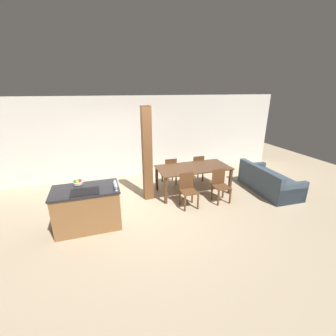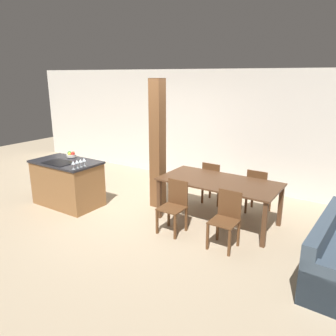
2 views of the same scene
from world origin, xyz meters
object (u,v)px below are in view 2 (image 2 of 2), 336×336
at_px(dining_chair_near_right, 226,218).
at_px(dining_chair_far_right, 258,191).
at_px(dining_table, 219,185).
at_px(dining_chair_far_left, 213,182).
at_px(timber_post, 158,145).
at_px(wine_glass_near, 73,163).
at_px(wine_glass_far, 80,161).
at_px(wine_glass_middle, 77,162).
at_px(wine_glass_end, 84,160).
at_px(fruit_bowl, 71,155).
at_px(dining_chair_near_left, 174,205).
at_px(kitchen_island, 68,183).

relative_size(dining_chair_near_right, dining_chair_far_right, 1.00).
relative_size(dining_table, dining_chair_far_left, 2.37).
height_order(dining_table, timber_post, timber_post).
distance_m(dining_chair_far_left, timber_post, 1.38).
xyz_separation_m(wine_glass_near, dining_chair_far_right, (2.76, 2.00, -0.58)).
bearing_deg(dining_table, wine_glass_near, -151.31).
xyz_separation_m(wine_glass_far, dining_chair_near_right, (2.76, 0.35, -0.58)).
xyz_separation_m(wine_glass_far, dining_chair_far_right, (2.76, 1.82, -0.58)).
xyz_separation_m(wine_glass_middle, dining_chair_near_right, (2.76, 0.43, -0.58)).
xyz_separation_m(wine_glass_end, dining_table, (2.30, 1.00, -0.35)).
bearing_deg(fruit_bowl, dining_chair_far_left, 28.16).
bearing_deg(dining_chair_near_right, fruit_bowl, 178.52).
xyz_separation_m(fruit_bowl, timber_post, (1.72, 0.68, 0.28)).
xyz_separation_m(dining_chair_near_right, dining_chair_far_left, (-0.94, 1.48, 0.00)).
relative_size(wine_glass_middle, dining_chair_near_left, 0.17).
xyz_separation_m(kitchen_island, timber_post, (1.57, 0.95, 0.80)).
distance_m(fruit_bowl, wine_glass_end, 0.84).
bearing_deg(kitchen_island, wine_glass_middle, -21.87).
distance_m(wine_glass_end, dining_table, 2.53).
relative_size(wine_glass_middle, wine_glass_end, 1.00).
xyz_separation_m(wine_glass_middle, timber_post, (0.95, 1.20, 0.21)).
distance_m(kitchen_island, dining_table, 3.06).
relative_size(kitchen_island, wine_glass_middle, 9.00).
bearing_deg(wine_glass_middle, dining_table, 27.02).
height_order(wine_glass_middle, timber_post, timber_post).
bearing_deg(dining_chair_far_right, dining_table, 57.63).
bearing_deg(fruit_bowl, dining_chair_near_left, -2.02).
distance_m(dining_table, dining_chair_near_right, 0.90).
bearing_deg(dining_chair_far_left, wine_glass_near, 47.52).
xyz_separation_m(wine_glass_near, dining_chair_near_left, (1.83, 0.52, -0.58)).
xyz_separation_m(wine_glass_near, wine_glass_far, (0.00, 0.17, 0.00)).
xyz_separation_m(dining_chair_near_left, dining_chair_far_right, (0.94, 1.48, 0.00)).
bearing_deg(wine_glass_near, wine_glass_end, 90.00).
bearing_deg(dining_table, wine_glass_middle, -152.98).
relative_size(wine_glass_far, dining_chair_near_right, 0.17).
bearing_deg(wine_glass_end, wine_glass_far, -90.00).
height_order(wine_glass_near, wine_glass_end, same).
bearing_deg(dining_chair_near_right, wine_glass_end, -174.62).
height_order(wine_glass_far, dining_table, wine_glass_far).
bearing_deg(wine_glass_middle, timber_post, 51.45).
bearing_deg(wine_glass_middle, dining_chair_far_right, 34.64).
xyz_separation_m(dining_chair_near_left, dining_chair_far_left, (0.00, 1.48, 0.00)).
relative_size(kitchen_island, fruit_bowl, 6.79).
xyz_separation_m(wine_glass_end, dining_chair_near_left, (1.83, 0.26, -0.58)).
relative_size(wine_glass_near, dining_chair_far_right, 0.17).
relative_size(wine_glass_end, dining_chair_far_right, 0.17).
bearing_deg(dining_table, wine_glass_far, -154.70).
height_order(kitchen_island, dining_chair_near_left, kitchen_island).
bearing_deg(dining_chair_near_left, wine_glass_middle, -166.72).
relative_size(wine_glass_end, dining_chair_near_left, 0.17).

